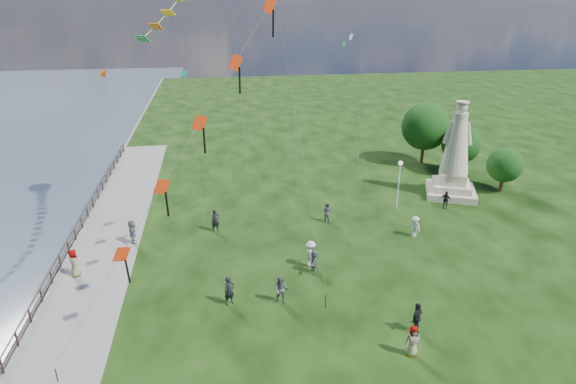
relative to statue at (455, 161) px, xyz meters
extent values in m
cube|color=slate|center=(-32.31, -8.25, -3.49)|extent=(0.30, 160.00, 0.60)
cube|color=slate|center=(-29.81, -10.25, -3.24)|extent=(5.00, 60.00, 0.10)
cylinder|color=black|center=(-32.11, -18.25, -2.79)|extent=(0.11, 0.11, 1.00)
cylinder|color=black|center=(-32.11, -16.25, -2.79)|extent=(0.11, 0.11, 1.00)
cylinder|color=black|center=(-32.11, -14.25, -2.79)|extent=(0.11, 0.11, 1.00)
cylinder|color=black|center=(-32.11, -12.25, -2.79)|extent=(0.11, 0.11, 1.00)
cylinder|color=black|center=(-32.11, -10.25, -2.79)|extent=(0.11, 0.11, 1.00)
cylinder|color=black|center=(-32.11, -8.25, -2.79)|extent=(0.11, 0.11, 1.00)
cylinder|color=black|center=(-32.11, -6.25, -2.79)|extent=(0.11, 0.11, 1.00)
cylinder|color=black|center=(-32.11, -4.25, -2.79)|extent=(0.11, 0.11, 1.00)
cylinder|color=black|center=(-32.11, -2.25, -2.79)|extent=(0.11, 0.11, 1.00)
cylinder|color=black|center=(-32.11, -0.25, -2.79)|extent=(0.11, 0.11, 1.00)
cylinder|color=black|center=(-32.11, 1.75, -2.79)|extent=(0.11, 0.11, 1.00)
cylinder|color=black|center=(-32.11, 3.75, -2.79)|extent=(0.11, 0.11, 1.00)
cylinder|color=black|center=(-32.11, 5.75, -2.79)|extent=(0.11, 0.11, 1.00)
cylinder|color=black|center=(-32.11, 7.75, -2.79)|extent=(0.11, 0.11, 1.00)
cylinder|color=black|center=(-32.11, 9.75, -2.79)|extent=(0.11, 0.11, 1.00)
cylinder|color=black|center=(-32.11, 11.75, -2.79)|extent=(0.11, 0.11, 1.00)
cylinder|color=black|center=(-32.11, 13.75, -2.79)|extent=(0.11, 0.11, 1.00)
cylinder|color=black|center=(-32.11, 15.75, -2.79)|extent=(0.11, 0.11, 1.00)
cylinder|color=black|center=(-32.11, 17.75, -2.79)|extent=(0.11, 0.11, 1.00)
cube|color=black|center=(-32.11, -8.25, -2.31)|extent=(0.06, 52.00, 0.06)
cube|color=black|center=(-32.11, -8.25, -2.74)|extent=(0.06, 52.00, 0.06)
cube|color=#BDAE8F|center=(0.00, 0.00, -2.99)|extent=(5.54, 5.54, 0.61)
cube|color=#BDAE8F|center=(0.00, 0.00, -2.38)|extent=(4.22, 4.22, 0.61)
cube|color=#BDAE8F|center=(0.00, 0.00, -1.56)|extent=(2.90, 2.90, 1.02)
cylinder|color=#BDAE8F|center=(0.00, 0.00, 4.25)|extent=(1.58, 1.58, 0.41)
sphere|color=#BDAE8F|center=(0.00, 0.00, 4.88)|extent=(0.94, 0.94, 0.94)
cylinder|color=#BDAE8F|center=(0.00, 0.00, 5.37)|extent=(1.12, 1.12, 0.10)
cylinder|color=silver|center=(-5.95, -1.94, -1.32)|extent=(0.12, 0.12, 3.95)
sphere|color=white|center=(-5.95, -1.94, 0.77)|extent=(0.39, 0.39, 0.39)
cylinder|color=#382314|center=(3.35, 5.32, -2.33)|extent=(0.36, 0.36, 1.93)
sphere|color=#0F390F|center=(3.35, 5.32, -0.15)|extent=(3.87, 3.87, 3.87)
cylinder|color=#382314|center=(5.07, 0.12, -2.49)|extent=(0.36, 0.36, 1.61)
sphere|color=#0F390F|center=(5.07, 0.12, -0.67)|extent=(3.23, 3.23, 3.23)
cylinder|color=#382314|center=(1.04, 9.07, -2.03)|extent=(0.36, 0.36, 2.53)
sphere|color=#0F390F|center=(1.04, 9.07, 0.82)|extent=(5.07, 5.07, 5.07)
imported|color=black|center=(-20.92, -14.02, -2.36)|extent=(0.81, 0.70, 1.86)
imported|color=#595960|center=(-17.85, -14.40, -2.36)|extent=(1.04, 0.84, 1.86)
imported|color=silver|center=(-15.29, -10.52, -2.33)|extent=(0.76, 1.30, 1.92)
imported|color=black|center=(-10.88, -18.14, -2.36)|extent=(1.19, 1.15, 1.87)
imported|color=#595960|center=(-11.81, -19.88, -2.41)|extent=(0.91, 0.61, 1.76)
imported|color=#595960|center=(-27.73, -5.35, -2.38)|extent=(0.99, 1.79, 1.83)
imported|color=black|center=(-21.62, -4.20, -2.37)|extent=(0.78, 0.64, 1.84)
imported|color=#595960|center=(-12.63, -3.80, -2.45)|extent=(0.96, 0.90, 1.69)
imported|color=silver|center=(-6.57, -7.38, -2.44)|extent=(0.96, 1.23, 1.70)
imported|color=black|center=(-1.89, -2.81, -2.49)|extent=(1.02, 0.98, 1.60)
imported|color=#595960|center=(-30.81, -9.49, -2.34)|extent=(0.86, 1.07, 1.91)
imported|color=#595960|center=(-15.23, -11.34, -2.44)|extent=(1.04, 1.70, 1.70)
cylinder|color=black|center=(-29.31, -19.25, -2.84)|extent=(0.06, 0.06, 0.90)
cube|color=red|center=(-26.10, -16.73, 2.10)|extent=(0.87, 0.64, 1.03)
cube|color=black|center=(-25.92, -16.83, 1.15)|extent=(0.10, 0.28, 1.48)
cube|color=red|center=(-24.03, -15.11, 4.93)|extent=(0.87, 0.64, 1.03)
cube|color=black|center=(-23.85, -15.21, 3.98)|extent=(0.10, 0.28, 1.48)
cube|color=red|center=(-21.97, -13.49, 7.76)|extent=(0.87, 0.64, 1.03)
cube|color=black|center=(-21.79, -13.59, 6.81)|extent=(0.10, 0.28, 1.48)
cube|color=red|center=(-19.91, -11.87, 10.59)|extent=(0.87, 0.64, 1.03)
cube|color=black|center=(-19.73, -11.97, 9.64)|extent=(0.10, 0.28, 1.48)
cube|color=red|center=(-17.84, -10.25, 13.41)|extent=(0.87, 0.64, 1.03)
cube|color=black|center=(-17.66, -10.35, 12.46)|extent=(0.10, 0.28, 1.48)
cylinder|color=black|center=(-15.31, -15.25, -2.84)|extent=(0.06, 0.06, 0.90)
cube|color=yellow|center=(-22.93, -15.41, 13.23)|extent=(0.64, 0.68, 0.28)
cube|color=orange|center=(-23.45, -16.03, 12.71)|extent=(0.62, 0.67, 0.30)
cube|color=#1A9033|center=(-23.97, -16.65, 12.25)|extent=(0.60, 0.66, 0.31)
cube|color=#167F85|center=(-23.36, 0.06, 8.27)|extent=(0.51, 0.39, 0.57)
cylinder|color=#595959|center=(-22.86, -2.44, 2.51)|extent=(1.02, 5.02, 11.52)
cube|color=silver|center=(-8.94, 4.55, 10.50)|extent=(0.51, 0.39, 0.57)
cylinder|color=#595959|center=(-8.44, 2.05, 3.63)|extent=(1.02, 5.02, 13.75)
cylinder|color=#595959|center=(-18.84, 6.34, 6.78)|extent=(1.02, 5.02, 20.05)
cube|color=#1A9033|center=(-7.43, 12.53, 9.12)|extent=(0.51, 0.39, 0.57)
cylinder|color=#595959|center=(-6.93, 10.03, 2.94)|extent=(1.02, 5.02, 12.37)
cube|color=orange|center=(-29.60, 1.19, 8.28)|extent=(0.51, 0.39, 0.57)
cylinder|color=#595959|center=(-29.10, -1.31, 2.52)|extent=(1.02, 5.02, 11.53)
cylinder|color=#595959|center=(-14.62, 3.55, 13.04)|extent=(1.02, 5.02, 32.57)
cylinder|color=#595959|center=(-1.00, -0.09, 6.81)|extent=(1.02, 5.02, 20.11)
camera|label=1|loc=(-21.08, -38.47, 14.01)|focal=30.00mm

